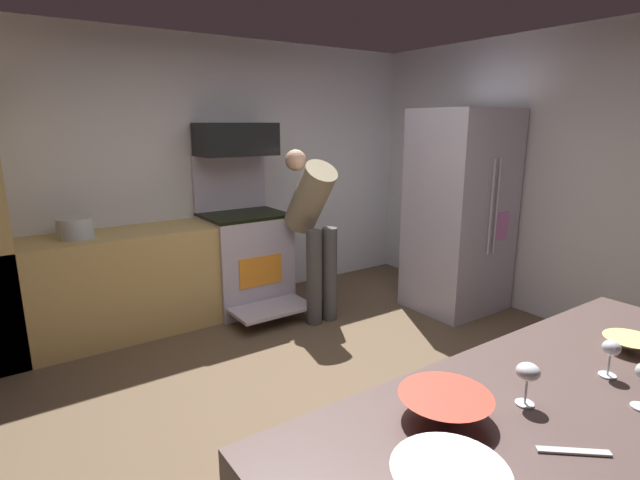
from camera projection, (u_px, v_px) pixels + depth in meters
The scene contains 14 objects.
ground_plane at pixel (339, 408), 3.17m from camera, with size 5.20×4.80×0.02m, color brown.
wall_back at pixel (196, 175), 4.73m from camera, with size 5.20×0.12×2.60m, color silver.
wall_right at pixel (571, 181), 4.26m from camera, with size 0.12×4.80×2.60m, color silver.
lower_cabinet_run at pixel (116, 285), 4.14m from camera, with size 2.40×0.60×0.90m, color tan.
oven_range at pixel (245, 257), 4.79m from camera, with size 0.76×1.04×1.50m.
microwave at pixel (236, 139), 4.59m from camera, with size 0.74×0.38×0.31m, color black.
refrigerator at pixel (460, 212), 4.68m from camera, with size 0.84×0.76×1.93m.
person_cook at pixel (313, 221), 4.43m from camera, with size 0.31×0.65×1.56m.
mixing_bowl_small at pixel (445, 406), 1.51m from camera, with size 0.29×0.29×0.08m, color red.
mixing_bowl_prep at pixel (630, 344), 1.97m from camera, with size 0.20×0.20×0.05m, color #E4CB72.
wine_glass_near at pixel (528, 374), 1.57m from camera, with size 0.08×0.08×0.15m.
wine_glass_far at pixel (611, 351), 1.75m from camera, with size 0.06×0.06×0.14m.
knife_chef at pixel (573, 451), 1.36m from camera, with size 0.20×0.02×0.01m, color #B7BABF.
stock_pot at pixel (75, 228), 3.88m from camera, with size 0.28×0.28×0.17m, color #B3BCC4.
Camera 1 is at (-1.70, -2.25, 1.80)m, focal length 27.24 mm.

